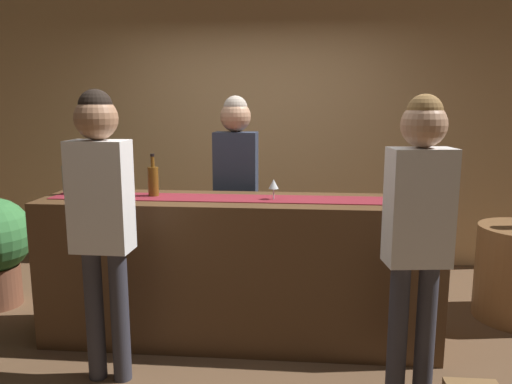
# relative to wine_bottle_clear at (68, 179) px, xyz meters

# --- Properties ---
(ground_plane) EXTENTS (10.00, 10.00, 0.00)m
(ground_plane) POSITION_rel_wine_bottle_clear_xyz_m (1.23, -0.04, -1.15)
(ground_plane) COLOR brown
(back_wall) EXTENTS (6.00, 0.12, 2.90)m
(back_wall) POSITION_rel_wine_bottle_clear_xyz_m (1.23, 1.86, 0.30)
(back_wall) COLOR tan
(back_wall) RESTS_ON ground
(bar_counter) EXTENTS (2.74, 0.60, 1.03)m
(bar_counter) POSITION_rel_wine_bottle_clear_xyz_m (1.23, -0.04, -0.63)
(bar_counter) COLOR #543821
(bar_counter) RESTS_ON ground
(counter_runner_cloth) EXTENTS (2.60, 0.28, 0.01)m
(counter_runner_cloth) POSITION_rel_wine_bottle_clear_xyz_m (1.23, -0.04, -0.11)
(counter_runner_cloth) COLOR maroon
(counter_runner_cloth) RESTS_ON bar_counter
(wine_bottle_clear) EXTENTS (0.07, 0.07, 0.30)m
(wine_bottle_clear) POSITION_rel_wine_bottle_clear_xyz_m (0.00, 0.00, 0.00)
(wine_bottle_clear) COLOR #B2C6C1
(wine_bottle_clear) RESTS_ON bar_counter
(wine_bottle_amber) EXTENTS (0.07, 0.07, 0.30)m
(wine_bottle_amber) POSITION_rel_wine_bottle_clear_xyz_m (0.63, -0.01, 0.00)
(wine_bottle_amber) COLOR brown
(wine_bottle_amber) RESTS_ON bar_counter
(wine_glass_near_customer) EXTENTS (0.07, 0.07, 0.14)m
(wine_glass_near_customer) POSITION_rel_wine_bottle_clear_xyz_m (1.48, -0.07, -0.01)
(wine_glass_near_customer) COLOR silver
(wine_glass_near_customer) RESTS_ON bar_counter
(wine_glass_mid_counter) EXTENTS (0.07, 0.07, 0.14)m
(wine_glass_mid_counter) POSITION_rel_wine_bottle_clear_xyz_m (2.35, 0.02, -0.01)
(wine_glass_mid_counter) COLOR silver
(wine_glass_mid_counter) RESTS_ON bar_counter
(bartender) EXTENTS (0.35, 0.24, 1.74)m
(bartender) POSITION_rel_wine_bottle_clear_xyz_m (1.15, 0.54, -0.06)
(bartender) COLOR #26262B
(bartender) RESTS_ON ground
(customer_sipping) EXTENTS (0.36, 0.24, 1.73)m
(customer_sipping) POSITION_rel_wine_bottle_clear_xyz_m (2.31, -0.69, -0.07)
(customer_sipping) COLOR #33333D
(customer_sipping) RESTS_ON ground
(customer_browsing) EXTENTS (0.34, 0.25, 1.76)m
(customer_browsing) POSITION_rel_wine_bottle_clear_xyz_m (0.51, -0.64, -0.05)
(customer_browsing) COLOR #33333D
(customer_browsing) RESTS_ON ground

